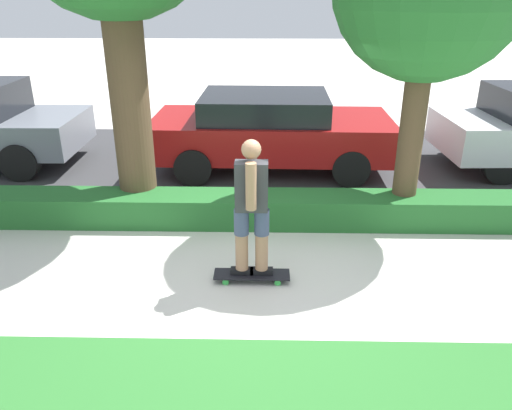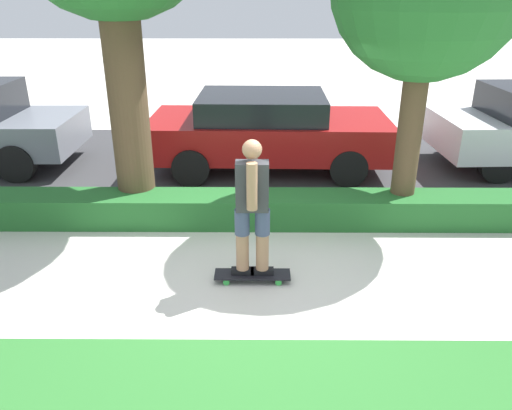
# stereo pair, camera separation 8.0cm
# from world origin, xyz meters

# --- Properties ---
(ground_plane) EXTENTS (60.00, 60.00, 0.00)m
(ground_plane) POSITION_xyz_m (0.00, 0.00, 0.00)
(ground_plane) COLOR beige
(street_asphalt) EXTENTS (17.90, 5.00, 0.01)m
(street_asphalt) POSITION_xyz_m (0.00, 4.20, 0.00)
(street_asphalt) COLOR #38383A
(street_asphalt) RESTS_ON ground_plane
(hedge_row) EXTENTS (17.90, 0.60, 0.43)m
(hedge_row) POSITION_xyz_m (0.00, 1.60, 0.22)
(hedge_row) COLOR #236028
(hedge_row) RESTS_ON ground_plane
(skateboard) EXTENTS (0.87, 0.24, 0.09)m
(skateboard) POSITION_xyz_m (-0.06, 0.07, 0.07)
(skateboard) COLOR black
(skateboard) RESTS_ON ground_plane
(skater_person) EXTENTS (0.48, 0.41, 1.59)m
(skater_person) POSITION_xyz_m (-0.06, 0.07, 0.94)
(skater_person) COLOR black
(skater_person) RESTS_ON skateboard
(parked_car_middle) EXTENTS (4.32, 2.02, 1.37)m
(parked_car_middle) POSITION_xyz_m (0.16, 4.00, 0.74)
(parked_car_middle) COLOR maroon
(parked_car_middle) RESTS_ON ground_plane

